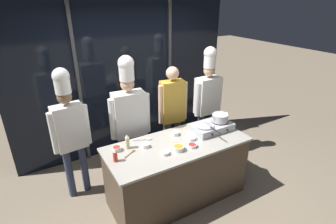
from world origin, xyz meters
name	(u,v)px	position (x,y,z in m)	size (l,w,h in m)	color
ground_plane	(177,196)	(0.00, 0.00, 0.00)	(24.00, 24.00, 0.00)	#7F705B
window_wall_back	(127,77)	(0.00, 1.66, 1.35)	(3.90, 0.09, 2.70)	black
demo_counter	(177,171)	(0.00, 0.00, 0.44)	(1.89, 0.82, 0.88)	#4C3D2D
portable_stove	(212,127)	(0.61, 0.05, 0.94)	(0.58, 0.34, 0.11)	#B2B5BA
frying_pan	(205,124)	(0.48, 0.05, 1.01)	(0.26, 0.45, 0.04)	#ADAFB5
stock_pot	(220,118)	(0.74, 0.05, 1.05)	(0.26, 0.23, 0.11)	#B7BABF
squeeze_bottle_chili	(115,156)	(-0.84, 0.02, 0.96)	(0.05, 0.05, 0.16)	red
squeeze_bottle_oil	(127,142)	(-0.61, 0.22, 0.97)	(0.05, 0.05, 0.20)	beige
prep_bowl_bean_sprouts	(165,153)	(-0.27, -0.14, 0.90)	(0.10, 0.10, 0.04)	white
prep_bowl_garlic	(146,145)	(-0.40, 0.13, 0.91)	(0.10, 0.10, 0.05)	white
prep_bowl_bell_pepper	(192,145)	(0.11, -0.17, 0.90)	(0.12, 0.12, 0.04)	white
prep_bowl_rice	(191,138)	(0.21, 0.00, 0.90)	(0.14, 0.14, 0.04)	white
prep_bowl_chili_flakes	(117,148)	(-0.75, 0.23, 0.91)	(0.11, 0.11, 0.05)	white
prep_bowl_noodles	(175,133)	(0.09, 0.21, 0.91)	(0.11, 0.11, 0.05)	white
prep_bowl_carrots	(179,148)	(-0.08, -0.15, 0.91)	(0.15, 0.15, 0.06)	white
serving_spoon_slotted	(131,152)	(-0.61, 0.10, 0.89)	(0.19, 0.13, 0.02)	olive
serving_spoon_solid	(147,139)	(-0.31, 0.29, 0.89)	(0.26, 0.12, 0.02)	#B2B5BA
chef_head	(69,125)	(-1.17, 0.79, 1.10)	(0.51, 0.24, 1.86)	#2D3856
chef_sous	(129,114)	(-0.38, 0.68, 1.12)	(0.59, 0.27, 1.94)	#4C4C51
person_guest	(172,108)	(0.35, 0.72, 1.04)	(0.48, 0.23, 1.69)	#4C4C51
chef_line	(208,95)	(1.08, 0.78, 1.10)	(0.56, 0.23, 1.91)	#2D3856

